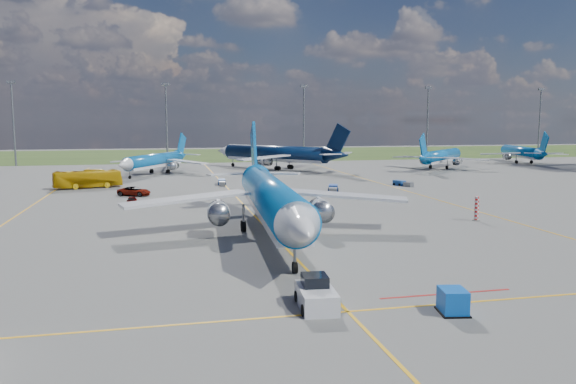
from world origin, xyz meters
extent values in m
plane|color=#51514F|center=(0.00, 0.00, 0.00)|extent=(400.00, 400.00, 0.00)
cube|color=#2D4719|center=(0.00, 150.00, 0.00)|extent=(400.00, 80.00, 0.01)
cube|color=#EAA614|center=(0.00, 30.00, 0.01)|extent=(0.25, 160.00, 0.02)
cube|color=#EAA614|center=(0.00, -20.00, 0.01)|extent=(60.00, 0.25, 0.02)
cube|color=#EAA614|center=(-30.00, 40.00, 0.01)|extent=(0.25, 120.00, 0.02)
cube|color=#EAA614|center=(30.00, 40.00, 0.01)|extent=(0.25, 120.00, 0.02)
cube|color=#A5140F|center=(8.00, -18.00, 0.01)|extent=(10.00, 0.25, 0.02)
cylinder|color=slate|center=(-50.00, 110.00, 11.00)|extent=(0.50, 0.50, 22.00)
cube|color=slate|center=(-50.00, 110.00, 22.30)|extent=(2.20, 0.50, 0.80)
cylinder|color=slate|center=(-10.00, 110.00, 11.00)|extent=(0.50, 0.50, 22.00)
cube|color=slate|center=(-10.00, 110.00, 22.30)|extent=(2.20, 0.50, 0.80)
cylinder|color=slate|center=(30.00, 110.00, 11.00)|extent=(0.50, 0.50, 22.00)
cube|color=slate|center=(30.00, 110.00, 22.30)|extent=(2.20, 0.50, 0.80)
cylinder|color=slate|center=(70.00, 110.00, 11.00)|extent=(0.50, 0.50, 22.00)
cube|color=slate|center=(70.00, 110.00, 22.30)|extent=(2.20, 0.50, 0.80)
cylinder|color=slate|center=(110.00, 110.00, 11.00)|extent=(0.50, 0.50, 22.00)
cube|color=slate|center=(110.00, 110.00, 22.30)|extent=(2.20, 0.50, 0.80)
cylinder|color=red|center=(26.00, 8.00, 1.50)|extent=(0.50, 0.50, 3.00)
cube|color=silver|center=(-1.77, -18.83, 0.67)|extent=(2.62, 4.49, 1.33)
cube|color=black|center=(-1.72, -18.22, 1.59)|extent=(1.79, 1.98, 0.92)
cube|color=slate|center=(-1.55, -16.17, 0.56)|extent=(0.46, 2.48, 0.21)
cube|color=blue|center=(6.47, -21.69, 0.78)|extent=(1.90, 2.21, 1.57)
imported|color=gold|center=(-24.78, 53.65, 1.66)|extent=(12.22, 5.96, 3.32)
imported|color=#999999|center=(-15.98, 30.77, 0.57)|extent=(1.55, 3.43, 1.14)
imported|color=#999999|center=(-16.04, 40.86, 0.74)|extent=(5.83, 4.36, 1.47)
imported|color=#999999|center=(2.65, 28.28, 0.59)|extent=(2.90, 4.37, 1.18)
cube|color=#193C97|center=(17.30, 39.07, 0.60)|extent=(2.33, 3.16, 1.20)
cube|color=slate|center=(16.42, 36.38, 0.49)|extent=(1.92, 2.48, 0.98)
cube|color=#1B49A4|center=(-0.41, 53.99, 0.51)|extent=(1.49, 2.53, 1.03)
cube|color=slate|center=(-0.60, 51.57, 0.42)|extent=(1.26, 1.95, 0.84)
cube|color=#1C51A9|center=(32.20, 45.10, 0.48)|extent=(2.02, 2.58, 0.96)
cube|color=slate|center=(33.10, 43.01, 0.39)|extent=(1.66, 2.02, 0.79)
camera|label=1|loc=(-11.35, -53.13, 12.23)|focal=35.00mm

